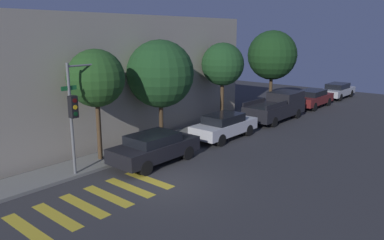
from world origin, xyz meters
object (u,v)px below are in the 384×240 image
at_px(sedan_near_corner, 154,147).
at_px(tree_far_end, 223,64).
at_px(sedan_tail_of_row, 338,90).
at_px(tree_behind_truck, 272,55).
at_px(tree_midblock, 160,74).
at_px(pickup_truck, 277,107).
at_px(tree_near_corner, 96,79).
at_px(traffic_light_pole, 79,100).
at_px(sedan_far_end, 312,98).
at_px(sedan_middle, 224,126).

bearing_deg(sedan_near_corner, tree_far_end, 14.59).
height_order(sedan_tail_of_row, tree_behind_truck, tree_behind_truck).
bearing_deg(tree_midblock, tree_far_end, 0.00).
distance_m(sedan_tail_of_row, tree_far_end, 15.74).
bearing_deg(tree_behind_truck, tree_midblock, 180.00).
bearing_deg(sedan_tail_of_row, sedan_near_corner, 180.00).
xyz_separation_m(pickup_truck, tree_near_corner, (-13.29, 2.13, 3.01)).
distance_m(traffic_light_pole, sedan_near_corner, 4.10).
distance_m(tree_far_end, tree_behind_truck, 6.46).
bearing_deg(tree_near_corner, tree_behind_truck, 0.00).
height_order(traffic_light_pole, sedan_near_corner, traffic_light_pole).
relative_size(pickup_truck, tree_midblock, 0.98).
bearing_deg(sedan_far_end, tree_midblock, 172.02).
xyz_separation_m(traffic_light_pole, sedan_middle, (8.52, -1.27, -2.49)).
height_order(pickup_truck, sedan_far_end, pickup_truck).
xyz_separation_m(sedan_middle, tree_near_corner, (-7.02, 2.13, 3.18)).
bearing_deg(tree_behind_truck, tree_near_corner, 180.00).
distance_m(pickup_truck, sedan_tail_of_row, 11.66).
xyz_separation_m(sedan_tail_of_row, tree_far_end, (-15.26, 2.13, 3.22)).
height_order(sedan_far_end, tree_behind_truck, tree_behind_truck).
bearing_deg(tree_near_corner, pickup_truck, -9.11).
bearing_deg(tree_near_corner, tree_midblock, 0.00).
bearing_deg(tree_far_end, tree_behind_truck, 0.00).
xyz_separation_m(sedan_tail_of_row, tree_near_corner, (-24.95, 2.13, 3.20)).
xyz_separation_m(tree_near_corner, tree_far_end, (9.70, 0.00, 0.02)).
relative_size(sedan_near_corner, sedan_far_end, 0.94).
relative_size(sedan_tail_of_row, tree_midblock, 0.82).
bearing_deg(tree_far_end, tree_midblock, 180.00).
distance_m(sedan_far_end, tree_near_corner, 19.65).
distance_m(sedan_near_corner, sedan_tail_of_row, 23.45).
distance_m(pickup_truck, tree_far_end, 5.16).
height_order(traffic_light_pole, pickup_truck, traffic_light_pole).
bearing_deg(pickup_truck, tree_near_corner, 170.89).
bearing_deg(sedan_middle, sedan_far_end, -0.00).
relative_size(traffic_light_pole, sedan_middle, 1.08).
distance_m(traffic_light_pole, pickup_truck, 15.03).
height_order(sedan_near_corner, sedan_tail_of_row, sedan_near_corner).
relative_size(sedan_middle, tree_near_corner, 0.84).
bearing_deg(tree_midblock, sedan_middle, -35.85).
distance_m(sedan_near_corner, pickup_truck, 11.79).
bearing_deg(traffic_light_pole, pickup_truck, -4.89).
height_order(tree_far_end, tree_behind_truck, tree_behind_truck).
xyz_separation_m(traffic_light_pole, tree_near_corner, (1.50, 0.87, 0.69)).
distance_m(sedan_near_corner, tree_near_corner, 4.11).
relative_size(tree_midblock, tree_far_end, 1.05).
relative_size(tree_far_end, tree_behind_truck, 0.87).
relative_size(sedan_near_corner, tree_midblock, 0.78).
relative_size(sedan_far_end, sedan_tail_of_row, 1.01).
xyz_separation_m(pickup_truck, tree_midblock, (-9.22, 2.13, 2.88)).
bearing_deg(sedan_near_corner, traffic_light_pole, 157.15).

